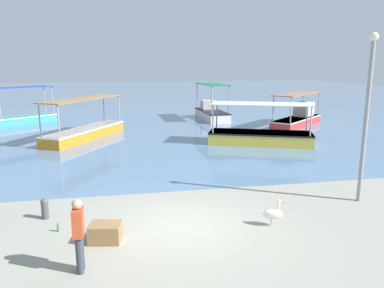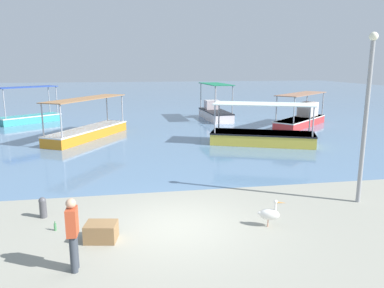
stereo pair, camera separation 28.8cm
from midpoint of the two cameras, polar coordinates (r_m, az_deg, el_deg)
ground at (r=10.93m, az=-1.53°, el=-12.42°), size 120.00×120.00×0.00m
harbor_water at (r=58.04m, az=-8.55°, el=7.40°), size 110.00×90.00×0.00m
fishing_boat_outer at (r=22.02m, az=11.05°, el=1.28°), size 6.20×4.04×2.35m
fishing_boat_near_left at (r=29.50m, az=16.68°, el=3.91°), size 5.60×5.25×2.43m
fishing_boat_center at (r=32.25m, az=-23.30°, el=3.89°), size 4.61×4.14×2.84m
fishing_boat_far_right at (r=24.25m, az=-15.24°, el=2.04°), size 4.77×6.78×2.50m
fishing_boat_near_right at (r=31.61m, az=3.78°, el=4.90°), size 1.94×5.28×2.98m
pelican at (r=11.03m, az=12.48°, el=-10.35°), size 0.78×0.46×0.80m
lamp_post at (r=13.28m, az=25.62°, el=4.73°), size 0.28×0.28×5.51m
mooring_bollard at (r=12.18m, az=-21.14°, el=-8.90°), size 0.22×0.22×0.64m
fisherman_standing at (r=8.80m, az=-16.80°, el=-12.77°), size 0.23×0.40×1.69m
cargo_crate at (r=10.28m, az=-12.88°, el=-12.91°), size 0.90×0.75×0.48m
glass_bottle at (r=11.25m, az=-19.43°, el=-11.81°), size 0.07×0.07×0.27m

